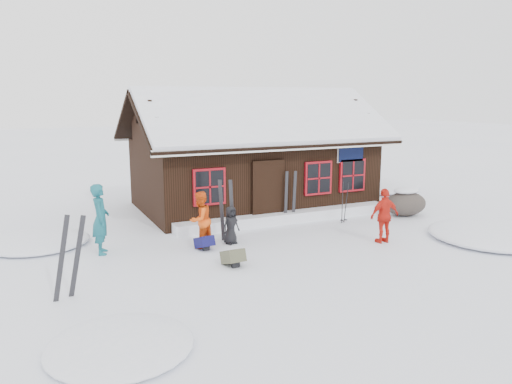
{
  "coord_description": "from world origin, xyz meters",
  "views": [
    {
      "loc": [
        -6.19,
        -11.72,
        4.05
      ],
      "look_at": [
        -0.06,
        1.3,
        1.3
      ],
      "focal_mm": 35.0,
      "sensor_mm": 36.0,
      "label": 1
    }
  ],
  "objects_px": {
    "skier_teal": "(100,219)",
    "backpack_olive": "(233,259)",
    "skier_orange_right": "(384,216)",
    "ski_pair_left": "(69,258)",
    "skier_crouched": "(231,225)",
    "ski_poles": "(344,203)",
    "backpack_blue": "(204,244)",
    "boulder": "(406,203)",
    "skier_orange_left": "(200,220)"
  },
  "relations": [
    {
      "from": "ski_poles",
      "to": "backpack_blue",
      "type": "height_order",
      "value": "ski_poles"
    },
    {
      "from": "skier_teal",
      "to": "skier_orange_left",
      "type": "bearing_deg",
      "value": -94.51
    },
    {
      "from": "ski_poles",
      "to": "backpack_olive",
      "type": "xyz_separation_m",
      "value": [
        -4.92,
        -2.39,
        -0.5
      ]
    },
    {
      "from": "backpack_blue",
      "to": "backpack_olive",
      "type": "height_order",
      "value": "backpack_olive"
    },
    {
      "from": "boulder",
      "to": "backpack_blue",
      "type": "xyz_separation_m",
      "value": [
        -7.62,
        -0.76,
        -0.31
      ]
    },
    {
      "from": "backpack_blue",
      "to": "backpack_olive",
      "type": "relative_size",
      "value": 0.9
    },
    {
      "from": "skier_teal",
      "to": "boulder",
      "type": "bearing_deg",
      "value": -81.92
    },
    {
      "from": "ski_pair_left",
      "to": "backpack_olive",
      "type": "xyz_separation_m",
      "value": [
        3.75,
        0.41,
        -0.7
      ]
    },
    {
      "from": "ski_pair_left",
      "to": "ski_poles",
      "type": "distance_m",
      "value": 9.12
    },
    {
      "from": "ski_poles",
      "to": "backpack_blue",
      "type": "xyz_separation_m",
      "value": [
        -5.12,
        -0.85,
        -0.52
      ]
    },
    {
      "from": "ski_pair_left",
      "to": "ski_poles",
      "type": "height_order",
      "value": "ski_pair_left"
    },
    {
      "from": "backpack_blue",
      "to": "backpack_olive",
      "type": "xyz_separation_m",
      "value": [
        0.19,
        -1.54,
        0.02
      ]
    },
    {
      "from": "skier_orange_right",
      "to": "backpack_blue",
      "type": "relative_size",
      "value": 2.99
    },
    {
      "from": "skier_teal",
      "to": "backpack_olive",
      "type": "distance_m",
      "value": 3.7
    },
    {
      "from": "boulder",
      "to": "ski_pair_left",
      "type": "distance_m",
      "value": 11.51
    },
    {
      "from": "ski_pair_left",
      "to": "backpack_blue",
      "type": "height_order",
      "value": "ski_pair_left"
    },
    {
      "from": "skier_orange_left",
      "to": "backpack_olive",
      "type": "height_order",
      "value": "skier_orange_left"
    },
    {
      "from": "boulder",
      "to": "ski_poles",
      "type": "relative_size",
      "value": 1.08
    },
    {
      "from": "skier_orange_left",
      "to": "skier_orange_right",
      "type": "relative_size",
      "value": 1.0
    },
    {
      "from": "ski_poles",
      "to": "skier_orange_right",
      "type": "bearing_deg",
      "value": -97.66
    },
    {
      "from": "skier_teal",
      "to": "skier_orange_left",
      "type": "relative_size",
      "value": 1.2
    },
    {
      "from": "skier_orange_right",
      "to": "ski_pair_left",
      "type": "bearing_deg",
      "value": 4.76
    },
    {
      "from": "skier_teal",
      "to": "skier_orange_right",
      "type": "relative_size",
      "value": 1.2
    },
    {
      "from": "skier_orange_right",
      "to": "ski_poles",
      "type": "relative_size",
      "value": 1.12
    },
    {
      "from": "ski_pair_left",
      "to": "boulder",
      "type": "bearing_deg",
      "value": 17.31
    },
    {
      "from": "skier_crouched",
      "to": "ski_poles",
      "type": "relative_size",
      "value": 0.77
    },
    {
      "from": "skier_orange_right",
      "to": "boulder",
      "type": "bearing_deg",
      "value": -139.08
    },
    {
      "from": "boulder",
      "to": "skier_crouched",
      "type": "bearing_deg",
      "value": -175.24
    },
    {
      "from": "skier_crouched",
      "to": "ski_poles",
      "type": "distance_m",
      "value": 4.31
    },
    {
      "from": "skier_crouched",
      "to": "backpack_olive",
      "type": "height_order",
      "value": "skier_crouched"
    },
    {
      "from": "skier_teal",
      "to": "backpack_olive",
      "type": "xyz_separation_m",
      "value": [
        2.74,
        -2.37,
        -0.77
      ]
    },
    {
      "from": "skier_orange_right",
      "to": "backpack_olive",
      "type": "height_order",
      "value": "skier_orange_right"
    },
    {
      "from": "ski_poles",
      "to": "backpack_blue",
      "type": "bearing_deg",
      "value": -170.6
    },
    {
      "from": "skier_orange_right",
      "to": "skier_teal",
      "type": "bearing_deg",
      "value": -15.92
    },
    {
      "from": "skier_crouched",
      "to": "ski_poles",
      "type": "bearing_deg",
      "value": -9.77
    },
    {
      "from": "skier_orange_right",
      "to": "skier_crouched",
      "type": "bearing_deg",
      "value": -21.82
    },
    {
      "from": "skier_crouched",
      "to": "skier_orange_right",
      "type": "bearing_deg",
      "value": -42.13
    },
    {
      "from": "ski_pair_left",
      "to": "skier_orange_right",
      "type": "bearing_deg",
      "value": 6.54
    },
    {
      "from": "skier_teal",
      "to": "boulder",
      "type": "distance_m",
      "value": 10.18
    },
    {
      "from": "skier_teal",
      "to": "backpack_olive",
      "type": "bearing_deg",
      "value": -122.4
    },
    {
      "from": "backpack_blue",
      "to": "skier_teal",
      "type": "bearing_deg",
      "value": 154.4
    },
    {
      "from": "skier_crouched",
      "to": "ski_pair_left",
      "type": "distance_m",
      "value": 4.92
    },
    {
      "from": "skier_orange_right",
      "to": "boulder",
      "type": "height_order",
      "value": "skier_orange_right"
    },
    {
      "from": "skier_orange_right",
      "to": "skier_crouched",
      "type": "height_order",
      "value": "skier_orange_right"
    },
    {
      "from": "skier_teal",
      "to": "boulder",
      "type": "height_order",
      "value": "skier_teal"
    },
    {
      "from": "skier_orange_right",
      "to": "backpack_blue",
      "type": "bearing_deg",
      "value": -15.85
    },
    {
      "from": "skier_orange_left",
      "to": "backpack_blue",
      "type": "bearing_deg",
      "value": 62.87
    },
    {
      "from": "skier_teal",
      "to": "ski_poles",
      "type": "distance_m",
      "value": 7.67
    },
    {
      "from": "skier_orange_left",
      "to": "backpack_blue",
      "type": "relative_size",
      "value": 2.98
    },
    {
      "from": "skier_orange_left",
      "to": "skier_orange_right",
      "type": "bearing_deg",
      "value": 126.73
    }
  ]
}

